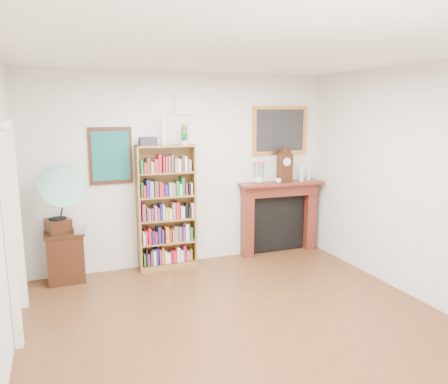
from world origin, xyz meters
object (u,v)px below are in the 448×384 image
teacup (278,181)px  fireplace (279,211)px  bookshelf (167,201)px  flower_vase (259,179)px  bottle_right (309,174)px  side_cabinet (66,257)px  gramophone (56,195)px  bottle_left (302,173)px  cd_stack (80,230)px  mantel_clock (285,166)px

teacup → fireplace: bearing=56.3°
bookshelf → flower_vase: bearing=5.1°
teacup → bottle_right: bottle_right is taller
side_cabinet → gramophone: 0.87m
bottle_left → cd_stack: bearing=-177.8°
flower_vase → teacup: flower_vase is taller
bookshelf → side_cabinet: 1.54m
cd_stack → bottle_right: bearing=3.1°
fireplace → bottle_right: 0.78m
cd_stack → teacup: teacup is taller
bottle_left → flower_vase: bearing=176.9°
bottle_right → cd_stack: bearing=-176.9°
fireplace → gramophone: gramophone is taller
bookshelf → gramophone: bearing=-171.0°
gramophone → bottle_right: (3.83, 0.18, 0.04)m
cd_stack → side_cabinet: bearing=152.6°
bookshelf → bottle_left: bearing=3.7°
gramophone → bottle_left: size_ratio=3.88×
teacup → bottle_left: bottle_left is taller
gramophone → flower_vase: bearing=-14.9°
side_cabinet → teacup: teacup is taller
bookshelf → teacup: bookshelf is taller
bottle_left → bottle_right: 0.18m
cd_stack → bottle_left: size_ratio=0.50×
fireplace → teacup: 0.53m
bookshelf → flower_vase: 1.48m
cd_stack → mantel_clock: 3.17m
side_cabinet → flower_vase: 2.99m
fireplace → mantel_clock: mantel_clock is taller
side_cabinet → mantel_clock: bearing=-0.2°
fireplace → bottle_right: (0.53, -0.02, 0.57)m
side_cabinet → flower_vase: flower_vase is taller
bottle_right → bookshelf: bearing=-178.8°
mantel_clock → teacup: bearing=-159.0°
gramophone → fireplace: bearing=-14.6°
mantel_clock → flower_vase: size_ratio=3.69×
bookshelf → cd_stack: bearing=-169.5°
side_cabinet → teacup: bearing=-1.4°
fireplace → bottle_left: bottle_left is taller
fireplace → gramophone: size_ratio=1.48×
cd_stack → flower_vase: flower_vase is taller
side_cabinet → bottle_right: (3.76, 0.09, 0.91)m
gramophone → bookshelf: bearing=-12.9°
mantel_clock → gramophone: bearing=178.1°
gramophone → teacup: 3.22m
side_cabinet → bottle_right: bearing=0.4°
gramophone → teacup: bearing=-16.8°
bookshelf → teacup: size_ratio=22.99×
gramophone → teacup: size_ratio=10.41×
side_cabinet → bottle_right: size_ratio=3.41×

